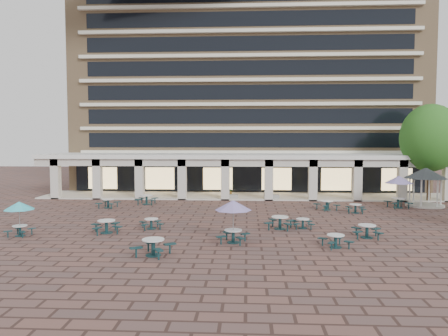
{
  "coord_description": "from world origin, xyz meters",
  "views": [
    {
      "loc": [
        0.05,
        -29.8,
        6.08
      ],
      "look_at": [
        -1.73,
        3.0,
        3.79
      ],
      "focal_mm": 35.0,
      "sensor_mm": 36.0,
      "label": 1
    }
  ],
  "objects": [
    {
      "name": "picnic_table_10",
      "position": [
        6.72,
        6.95,
        0.48
      ],
      "size": [
        2.2,
        2.2,
        0.8
      ],
      "rotation": [
        0.0,
        0.0,
        0.43
      ],
      "color": "#123336",
      "rests_on": "ground"
    },
    {
      "name": "picnic_table_4",
      "position": [
        -14.0,
        -3.9,
        1.81
      ],
      "size": [
        1.85,
        1.85,
        2.13
      ],
      "rotation": [
        0.0,
        0.0,
        -0.09
      ],
      "color": "#123336",
      "rests_on": "ground"
    },
    {
      "name": "picnic_table_2",
      "position": [
        7.31,
        -3.23,
        0.48
      ],
      "size": [
        1.99,
        1.99,
        0.8
      ],
      "rotation": [
        0.0,
        0.0,
        -0.17
      ],
      "color": "#123336",
      "rests_on": "ground"
    },
    {
      "name": "apartment_building",
      "position": [
        0.0,
        25.47,
        12.6
      ],
      "size": [
        40.0,
        15.5,
        25.2
      ],
      "color": "tan",
      "rests_on": "ground"
    },
    {
      "name": "picnic_table_0",
      "position": [
        -8.93,
        -2.77,
        0.5
      ],
      "size": [
        2.27,
        2.27,
        0.83
      ],
      "rotation": [
        0.0,
        0.0,
        0.39
      ],
      "color": "#123336",
      "rests_on": "ground"
    },
    {
      "name": "picnic_table_7",
      "position": [
        3.77,
        -0.64,
        0.39
      ],
      "size": [
        1.47,
        1.47,
        0.66
      ],
      "rotation": [
        0.0,
        0.0,
        0.0
      ],
      "color": "#123336",
      "rests_on": "ground"
    },
    {
      "name": "tree_east_c",
      "position": [
        17.26,
        12.38,
        6.04
      ],
      "size": [
        5.55,
        5.55,
        9.25
      ],
      "color": "#462E1C",
      "rests_on": "ground"
    },
    {
      "name": "picnic_table_8",
      "position": [
        -12.01,
        7.05,
        0.47
      ],
      "size": [
        1.95,
        1.95,
        0.79
      ],
      "rotation": [
        0.0,
        0.0,
        -0.16
      ],
      "color": "#123336",
      "rests_on": "ground"
    },
    {
      "name": "picnic_table_12",
      "position": [
        -9.14,
        9.2,
        0.51
      ],
      "size": [
        1.95,
        1.95,
        0.85
      ],
      "rotation": [
        0.0,
        0.0,
        -0.02
      ],
      "color": "#123336",
      "rests_on": "ground"
    },
    {
      "name": "retail_arcade",
      "position": [
        0.0,
        14.8,
        3.0
      ],
      "size": [
        42.0,
        6.6,
        4.4
      ],
      "color": "white",
      "rests_on": "ground"
    },
    {
      "name": "picnic_table_3",
      "position": [
        4.94,
        -5.7,
        0.43
      ],
      "size": [
        1.89,
        1.89,
        0.72
      ],
      "rotation": [
        0.0,
        0.0,
        0.29
      ],
      "color": "#123336",
      "rests_on": "ground"
    },
    {
      "name": "planter_left",
      "position": [
        -1.61,
        12.9,
        0.43
      ],
      "size": [
        1.5,
        0.62,
        1.16
      ],
      "color": "#969691",
      "rests_on": "ground"
    },
    {
      "name": "picnic_table_11",
      "position": [
        13.09,
        8.41,
        2.35
      ],
      "size": [
        2.4,
        2.4,
        2.77
      ],
      "rotation": [
        0.0,
        0.0,
        0.17
      ],
      "color": "#123336",
      "rests_on": "ground"
    },
    {
      "name": "picnic_table_6",
      "position": [
        -0.76,
        -4.93,
        2.1
      ],
      "size": [
        2.14,
        2.14,
        2.47
      ],
      "rotation": [
        0.0,
        0.0,
        -0.24
      ],
      "color": "#123336",
      "rests_on": "ground"
    },
    {
      "name": "picnic_table_13",
      "position": [
        8.77,
        5.6,
        0.43
      ],
      "size": [
        1.8,
        1.8,
        0.72
      ],
      "rotation": [
        0.0,
        0.0,
        -0.18
      ],
      "color": "#123336",
      "rests_on": "ground"
    },
    {
      "name": "ground",
      "position": [
        0.0,
        0.0,
        0.0
      ],
      "size": [
        120.0,
        120.0,
        0.0
      ],
      "primitive_type": "plane",
      "color": "brown",
      "rests_on": "ground"
    },
    {
      "name": "picnic_table_9",
      "position": [
        2.22,
        -0.95,
        0.51
      ],
      "size": [
        2.21,
        2.21,
        0.85
      ],
      "rotation": [
        0.0,
        0.0,
        -0.27
      ],
      "color": "#123336",
      "rests_on": "ground"
    },
    {
      "name": "gazebo",
      "position": [
        15.78,
        9.47,
        2.56
      ],
      "size": [
        3.65,
        3.65,
        3.4
      ],
      "rotation": [
        0.0,
        0.0,
        -0.09
      ],
      "color": "beige",
      "rests_on": "ground"
    },
    {
      "name": "picnic_table_5",
      "position": [
        -6.35,
        -1.34,
        0.41
      ],
      "size": [
        1.85,
        1.85,
        0.69
      ],
      "rotation": [
        0.0,
        0.0,
        0.35
      ],
      "color": "#123336",
      "rests_on": "ground"
    },
    {
      "name": "picnic_table_1",
      "position": [
        -4.79,
        -7.89,
        0.52
      ],
      "size": [
        2.27,
        2.27,
        0.87
      ],
      "rotation": [
        0.0,
        0.0,
        -0.27
      ],
      "color": "#123336",
      "rests_on": "ground"
    },
    {
      "name": "planter_right",
      "position": [
        2.42,
        12.9,
        0.47
      ],
      "size": [
        1.5,
        0.72,
        1.21
      ],
      "color": "#969691",
      "rests_on": "ground"
    }
  ]
}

